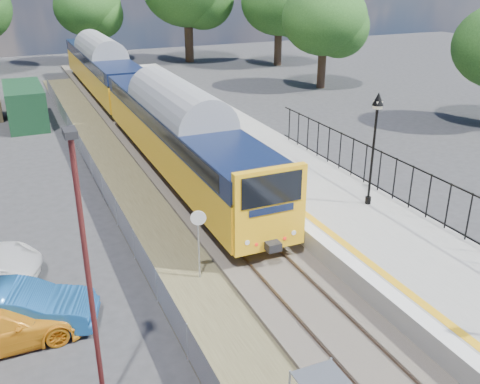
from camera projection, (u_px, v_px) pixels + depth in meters
ground at (339, 341)px, 15.25m from camera, size 120.00×120.00×0.00m
track_bed at (205, 211)px, 23.18m from camera, size 5.90×80.00×0.29m
platform at (318, 200)px, 23.38m from camera, size 5.00×70.00×0.90m
platform_edge at (277, 198)px, 22.43m from camera, size 0.90×70.00×0.01m
victorian_lamp_north at (376, 123)px, 20.61m from camera, size 0.44×0.44×4.60m
palisade_fence at (464, 213)px, 18.86m from camera, size 0.12×26.00×2.00m
wire_fence at (107, 195)px, 23.55m from camera, size 0.06×52.00×1.20m
tree_line at (98, 6)px, 48.56m from camera, size 56.80×43.80×11.88m
train at (130, 90)px, 35.27m from camera, size 2.82×40.83×3.51m
speed_sign at (199, 234)px, 17.63m from camera, size 0.50×0.20×2.58m
carpark_lamp at (87, 265)px, 11.37m from camera, size 0.25×0.50×7.01m
car_blue at (19, 309)px, 15.46m from camera, size 4.64×2.75×1.45m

